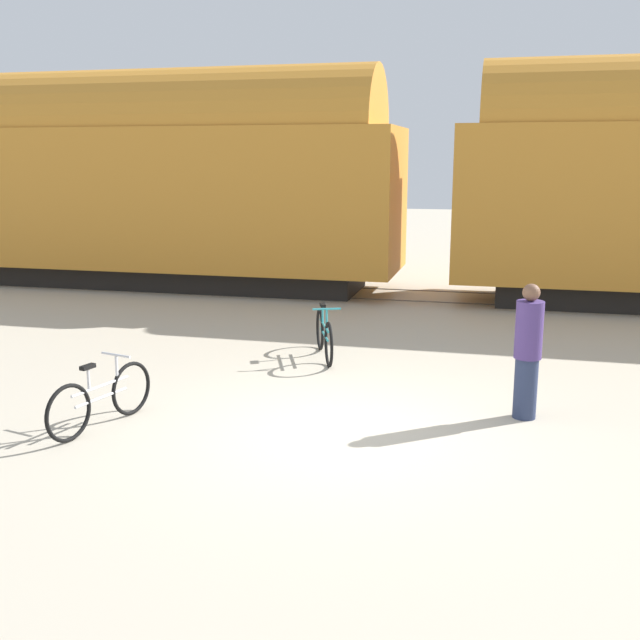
# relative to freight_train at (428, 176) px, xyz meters

# --- Properties ---
(ground_plane) EXTENTS (80.00, 80.00, 0.00)m
(ground_plane) POSITION_rel_freight_train_xyz_m (-0.00, -9.36, -2.84)
(ground_plane) COLOR #B2A893
(freight_train) EXTENTS (26.17, 3.05, 5.42)m
(freight_train) POSITION_rel_freight_train_xyz_m (0.00, 0.00, 0.00)
(freight_train) COLOR black
(freight_train) RESTS_ON ground_plane
(rail_near) EXTENTS (38.17, 0.07, 0.01)m
(rail_near) POSITION_rel_freight_train_xyz_m (-0.00, -0.72, -2.83)
(rail_near) COLOR #4C4238
(rail_near) RESTS_ON ground_plane
(rail_far) EXTENTS (38.17, 0.07, 0.01)m
(rail_far) POSITION_rel_freight_train_xyz_m (-0.00, 0.72, -2.83)
(rail_far) COLOR #4C4238
(rail_far) RESTS_ON ground_plane
(bicycle_silver) EXTENTS (0.54, 1.74, 0.88)m
(bicycle_silver) POSITION_rel_freight_train_xyz_m (-2.94, -9.91, -2.47)
(bicycle_silver) COLOR black
(bicycle_silver) RESTS_ON ground_plane
(bicycle_teal) EXTENTS (0.71, 1.72, 0.91)m
(bicycle_teal) POSITION_rel_freight_train_xyz_m (-1.03, -6.07, -2.45)
(bicycle_teal) COLOR black
(bicycle_teal) RESTS_ON ground_plane
(person_in_purple) EXTENTS (0.35, 0.35, 1.75)m
(person_in_purple) POSITION_rel_freight_train_xyz_m (2.15, -8.30, -1.96)
(person_in_purple) COLOR #283351
(person_in_purple) RESTS_ON ground_plane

